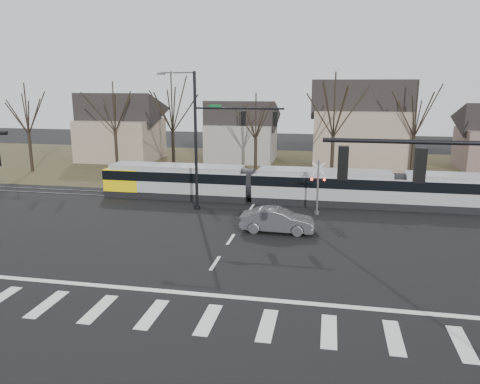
# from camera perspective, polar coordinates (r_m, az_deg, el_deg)

# --- Properties ---
(ground) EXTENTS (140.00, 140.00, 0.00)m
(ground) POSITION_cam_1_polar(r_m,az_deg,el_deg) (23.38, -4.25, -10.42)
(ground) COLOR black
(grass_verge) EXTENTS (140.00, 28.00, 0.01)m
(grass_verge) POSITION_cam_1_polar(r_m,az_deg,el_deg) (53.80, 4.65, 3.03)
(grass_verge) COLOR #38331E
(grass_verge) RESTS_ON ground
(crosswalk) EXTENTS (27.00, 2.60, 0.01)m
(crosswalk) POSITION_cam_1_polar(r_m,az_deg,el_deg) (19.92, -7.34, -14.85)
(crosswalk) COLOR silver
(crosswalk) RESTS_ON ground
(stop_line) EXTENTS (28.00, 0.35, 0.01)m
(stop_line) POSITION_cam_1_polar(r_m,az_deg,el_deg) (21.80, -5.51, -12.24)
(stop_line) COLOR silver
(stop_line) RESTS_ON ground
(lane_dashes) EXTENTS (0.18, 30.00, 0.01)m
(lane_dashes) POSITION_cam_1_polar(r_m,az_deg,el_deg) (38.27, 1.98, -1.03)
(lane_dashes) COLOR silver
(lane_dashes) RESTS_ON ground
(rail_pair) EXTENTS (90.00, 1.52, 0.06)m
(rail_pair) POSITION_cam_1_polar(r_m,az_deg,el_deg) (38.07, 1.94, -1.07)
(rail_pair) COLOR #59595E
(rail_pair) RESTS_ON ground
(tram) EXTENTS (35.86, 2.66, 2.72)m
(tram) POSITION_cam_1_polar(r_m,az_deg,el_deg) (37.50, 9.91, 0.80)
(tram) COLOR gray
(tram) RESTS_ON ground
(sedan) EXTENTS (1.75, 4.74, 1.55)m
(sedan) POSITION_cam_1_polar(r_m,az_deg,el_deg) (30.09, 4.57, -3.46)
(sedan) COLOR #424348
(sedan) RESTS_ON ground
(signal_pole_near_right) EXTENTS (6.72, 0.44, 8.00)m
(signal_pole_near_right) POSITION_cam_1_polar(r_m,az_deg,el_deg) (15.87, 26.60, -3.44)
(signal_pole_near_right) COLOR black
(signal_pole_near_right) RESTS_ON ground
(signal_pole_far) EXTENTS (9.28, 0.44, 10.20)m
(signal_pole_far) POSITION_cam_1_polar(r_m,az_deg,el_deg) (34.35, -2.86, 7.00)
(signal_pole_far) COLOR black
(signal_pole_far) RESTS_ON ground
(rail_crossing_signal) EXTENTS (1.08, 0.36, 4.00)m
(rail_crossing_signal) POSITION_cam_1_polar(r_m,az_deg,el_deg) (34.29, 9.45, 0.37)
(rail_crossing_signal) COLOR #59595B
(rail_crossing_signal) RESTS_ON ground
(tree_row) EXTENTS (59.20, 7.20, 10.00)m
(tree_row) POSITION_cam_1_polar(r_m,az_deg,el_deg) (47.02, 6.38, 7.70)
(tree_row) COLOR black
(tree_row) RESTS_ON ground
(house_a) EXTENTS (9.72, 8.64, 8.60)m
(house_a) POSITION_cam_1_polar(r_m,az_deg,el_deg) (60.62, -14.38, 8.04)
(house_a) COLOR gray
(house_a) RESTS_ON ground
(house_b) EXTENTS (8.64, 7.56, 7.65)m
(house_b) POSITION_cam_1_polar(r_m,az_deg,el_deg) (57.93, 0.20, 7.74)
(house_b) COLOR gray
(house_b) RESTS_ON ground
(house_c) EXTENTS (10.80, 8.64, 10.10)m
(house_c) POSITION_cam_1_polar(r_m,az_deg,el_deg) (53.93, 14.52, 8.29)
(house_c) COLOR gray
(house_c) RESTS_ON ground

